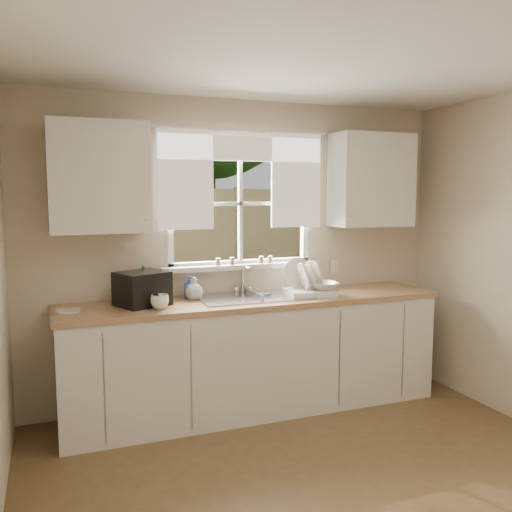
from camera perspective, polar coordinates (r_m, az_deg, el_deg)
name	(u,v)px	position (r m, az deg, el deg)	size (l,w,h in m)	color
room_walls	(382,296)	(2.71, 13.13, -4.15)	(3.62, 4.02, 2.50)	beige
ceiling	(381,30)	(2.83, 13.05, 22.14)	(3.60, 4.00, 0.02)	silver
window	(241,224)	(4.53, -1.59, 3.44)	(1.38, 0.16, 1.06)	white
curtains	(243,169)	(4.48, -1.39, 9.13)	(1.50, 0.03, 0.81)	white
base_cabinets	(255,356)	(4.42, -0.14, -10.51)	(3.00, 0.62, 0.87)	silver
countertop	(255,301)	(4.31, -0.14, -4.72)	(3.04, 0.65, 0.04)	#A67C53
upper_cabinet_left	(99,178)	(4.11, -16.21, 7.94)	(0.70, 0.33, 0.80)	silver
upper_cabinet_right	(372,180)	(4.88, 12.07, 7.80)	(0.70, 0.33, 0.80)	silver
wall_outlet	(334,267)	(4.92, 8.20, -1.13)	(0.08, 0.01, 0.12)	beige
sill_jars	(246,261)	(4.51, -1.08, -0.48)	(0.50, 0.04, 0.06)	brown
backyard	(159,104)	(11.02, -10.23, 15.49)	(20.00, 10.00, 6.13)	#335421
sink	(253,306)	(4.35, -0.29, -5.31)	(0.88, 0.52, 0.40)	#B7B7BC
dish_rack	(309,286)	(4.43, 5.60, -3.21)	(0.41, 0.33, 0.30)	silver
bowl	(324,286)	(4.44, 7.15, -3.13)	(0.24, 0.24, 0.06)	white
soap_bottle_a	(144,284)	(4.16, -11.72, -2.93)	(0.11, 0.11, 0.29)	#2A8035
soap_bottle_b	(190,287)	(4.32, -6.99, -3.27)	(0.08, 0.08, 0.18)	blue
soap_bottle_c	(194,288)	(4.26, -6.52, -3.41)	(0.14, 0.14, 0.17)	beige
saucer	(68,311)	(4.04, -19.16, -5.47)	(0.17, 0.17, 0.01)	beige
cup	(160,302)	(3.96, -10.11, -4.76)	(0.13, 0.13, 0.10)	white
black_appliance	(142,289)	(4.10, -11.89, -3.37)	(0.34, 0.30, 0.25)	black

